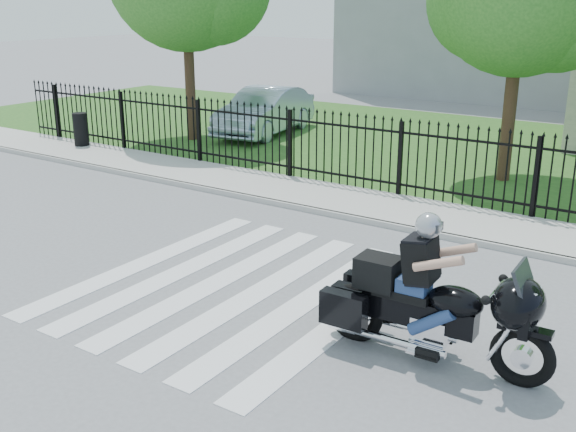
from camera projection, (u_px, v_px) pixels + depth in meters
The scene contains 9 objects.
ground at pixel (238, 287), 10.80m from camera, with size 120.00×120.00×0.00m, color slate.
crosswalk at pixel (238, 287), 10.79m from camera, with size 5.00×5.50×0.01m, color silver, non-canonical shape.
sidewalk at pixel (379, 207), 14.73m from camera, with size 40.00×2.00×0.12m, color #ADAAA3.
curb at pixel (357, 219), 13.94m from camera, with size 40.00×0.12×0.12m, color #ADAAA3.
grass_strip at pixel (483, 151), 20.27m from camera, with size 40.00×12.00×0.02m, color #25521C.
iron_fence at pixel (400, 161), 15.26m from camera, with size 26.00×0.04×1.80m.
motorcycle_rider at pixel (428, 300), 8.43m from camera, with size 3.02×0.94×1.99m.
parked_car at pixel (265, 111), 22.60m from camera, with size 1.63×4.69×1.54m, color #A4B8CF.
litter_bin at pixel (81, 129), 20.45m from camera, with size 0.44×0.44×0.99m, color black.
Camera 1 is at (6.19, -7.79, 4.42)m, focal length 42.00 mm.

